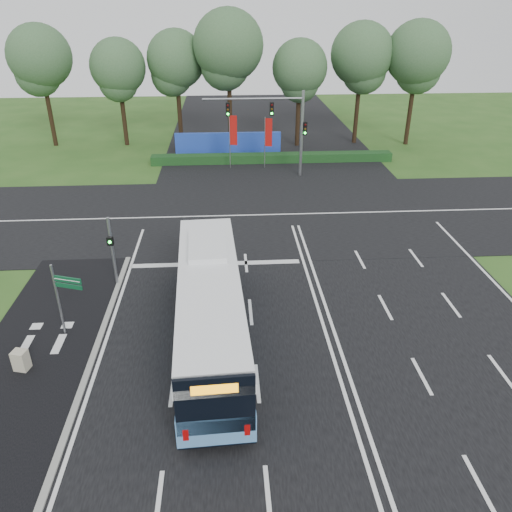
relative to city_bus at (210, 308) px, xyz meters
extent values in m
plane|color=#2B531B|center=(5.13, 2.21, -1.80)|extent=(120.00, 120.00, 0.00)
cube|color=black|center=(5.13, 2.21, -1.78)|extent=(20.00, 120.00, 0.04)
cube|color=black|center=(5.13, 14.21, -1.78)|extent=(120.00, 14.00, 0.05)
cube|color=black|center=(-7.37, -0.79, -1.77)|extent=(5.00, 18.00, 0.06)
cube|color=gray|center=(-4.97, -0.79, -1.74)|extent=(0.25, 18.00, 0.12)
cube|color=#568DC7|center=(0.00, 0.01, -0.69)|extent=(3.19, 12.58, 1.14)
cube|color=black|center=(0.00, 0.01, -1.21)|extent=(3.16, 12.52, 0.31)
cube|color=black|center=(0.00, 0.01, 0.35)|extent=(3.08, 12.39, 0.99)
cube|color=white|center=(0.00, 0.01, 0.97)|extent=(3.19, 12.58, 0.36)
cube|color=white|center=(0.00, 0.01, 1.34)|extent=(3.11, 12.08, 0.36)
cube|color=white|center=(-0.12, 2.61, 1.65)|extent=(1.81, 3.19, 0.26)
cube|color=black|center=(0.29, -6.16, 0.40)|extent=(2.52, 0.24, 2.29)
cube|color=orange|center=(0.30, -6.20, 1.13)|extent=(1.46, 0.13, 0.36)
cylinder|color=black|center=(-1.39, 3.48, -1.26)|extent=(0.34, 1.09, 1.08)
cylinder|color=black|center=(1.05, 3.60, -1.26)|extent=(0.34, 1.09, 1.08)
cylinder|color=black|center=(-1.03, -3.99, -1.26)|extent=(0.34, 1.09, 1.08)
cylinder|color=black|center=(1.41, -3.87, -1.26)|extent=(0.34, 1.09, 1.08)
cylinder|color=gray|center=(-5.07, 5.32, 0.11)|extent=(0.15, 0.15, 3.83)
cube|color=black|center=(-5.07, 5.14, 0.82)|extent=(0.33, 0.24, 0.44)
sphere|color=#19F233|center=(-5.07, 5.04, 0.82)|extent=(0.15, 0.15, 0.15)
cylinder|color=gray|center=(-6.62, 1.05, -0.04)|extent=(0.11, 0.11, 3.53)
cube|color=#0C4526|center=(-6.00, 0.84, 1.11)|extent=(1.27, 0.48, 0.26)
cube|color=#0C4526|center=(-6.00, 0.84, 0.80)|extent=(1.27, 0.48, 0.19)
cube|color=white|center=(-6.00, 0.81, 1.11)|extent=(1.17, 0.40, 0.04)
cube|color=#BFB59A|center=(-7.66, -1.36, -1.34)|extent=(0.66, 0.59, 0.94)
cylinder|color=gray|center=(1.25, 25.19, 0.56)|extent=(0.07, 0.07, 4.72)
cube|color=#AD120E|center=(1.58, 25.11, 1.55)|extent=(0.62, 0.18, 2.52)
cylinder|color=gray|center=(4.29, 24.98, 0.44)|extent=(0.07, 0.07, 4.50)
cube|color=#AD120E|center=(4.60, 24.88, 1.39)|extent=(0.59, 0.21, 2.40)
cylinder|color=gray|center=(7.13, 22.71, 1.70)|extent=(0.24, 0.24, 7.00)
cylinder|color=gray|center=(3.13, 22.71, 4.60)|extent=(8.00, 0.16, 0.16)
cube|color=black|center=(4.63, 22.71, 3.80)|extent=(0.32, 0.28, 1.05)
cube|color=black|center=(1.13, 22.71, 3.80)|extent=(0.32, 0.28, 1.05)
cube|color=black|center=(7.38, 22.71, 2.20)|extent=(0.32, 0.28, 1.05)
cube|color=#143817|center=(5.13, 26.71, -1.40)|extent=(22.00, 1.20, 0.80)
cube|color=#2143B6|center=(1.13, 29.21, -0.70)|extent=(10.00, 0.30, 2.20)
cylinder|color=black|center=(-16.50, 34.01, 2.25)|extent=(0.44, 0.44, 8.11)
sphere|color=#385C36|center=(-16.50, 34.01, 6.73)|extent=(5.98, 5.98, 5.98)
cylinder|color=black|center=(-9.25, 33.80, 1.81)|extent=(0.44, 0.44, 7.22)
sphere|color=#385C36|center=(-9.25, 33.80, 5.80)|extent=(5.32, 5.32, 5.32)
cylinder|color=black|center=(-3.74, 34.69, 2.06)|extent=(0.44, 0.44, 7.72)
sphere|color=#385C36|center=(-3.74, 34.69, 6.32)|extent=(5.69, 5.69, 5.69)
cylinder|color=black|center=(1.41, 32.93, 2.71)|extent=(0.44, 0.44, 9.03)
sphere|color=#385C36|center=(1.41, 32.93, 7.70)|extent=(6.65, 6.65, 6.65)
cylinder|color=black|center=(8.18, 32.39, 1.79)|extent=(0.44, 0.44, 7.19)
sphere|color=#385C36|center=(8.18, 32.39, 5.76)|extent=(5.30, 5.30, 5.30)
cylinder|color=black|center=(14.28, 33.13, 2.30)|extent=(0.44, 0.44, 8.21)
sphere|color=#385C36|center=(14.28, 33.13, 6.84)|extent=(6.05, 6.05, 6.05)
cylinder|color=black|center=(19.49, 32.28, 2.36)|extent=(0.44, 0.44, 8.33)
sphere|color=#385C36|center=(19.49, 32.28, 6.97)|extent=(6.14, 6.14, 6.14)
camera|label=1|loc=(0.83, -17.83, 11.70)|focal=35.00mm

